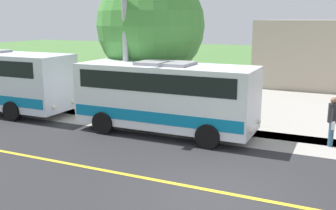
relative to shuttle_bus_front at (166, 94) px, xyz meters
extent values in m
plane|color=#477238|center=(4.51, 3.65, -1.59)|extent=(120.00, 120.00, 0.00)
cube|color=#28282B|center=(4.51, 3.65, -1.58)|extent=(8.00, 100.00, 0.01)
cube|color=#9E9991|center=(-0.69, 3.65, -1.58)|extent=(2.40, 100.00, 0.01)
cube|color=gold|center=(4.51, 3.65, -1.58)|extent=(0.16, 100.00, 0.00)
cube|color=white|center=(0.00, 0.00, -0.03)|extent=(2.42, 7.14, 2.42)
cube|color=#0C72A5|center=(0.00, 0.00, -0.69)|extent=(2.46, 7.00, 0.44)
cube|color=black|center=(0.00, 0.00, 0.63)|extent=(2.46, 6.43, 0.70)
cube|color=gray|center=(0.00, 0.00, 1.24)|extent=(1.45, 2.14, 0.12)
cylinder|color=black|center=(-1.21, 2.21, -1.14)|extent=(0.25, 0.90, 0.90)
cylinder|color=black|center=(1.21, 2.21, -1.14)|extent=(0.25, 0.90, 0.90)
cylinder|color=black|center=(-1.21, -2.21, -1.14)|extent=(0.25, 0.90, 0.90)
cylinder|color=black|center=(1.21, -2.21, -1.14)|extent=(0.25, 0.90, 0.90)
sphere|color=#F2EACC|center=(-0.66, 3.59, -0.89)|extent=(0.20, 0.20, 0.20)
sphere|color=#F2EACC|center=(0.66, 3.59, -0.89)|extent=(0.20, 0.20, 0.20)
cylinder|color=black|center=(-1.18, -7.11, -1.14)|extent=(0.25, 0.90, 0.90)
cylinder|color=black|center=(1.21, -7.11, -1.14)|extent=(0.25, 0.90, 0.90)
sphere|color=#F2EACC|center=(-0.64, -5.15, -0.89)|extent=(0.20, 0.20, 0.20)
sphere|color=#F2EACC|center=(0.67, -5.15, -0.89)|extent=(0.20, 0.20, 0.20)
cylinder|color=#335972|center=(-1.09, 6.17, -1.15)|extent=(0.18, 0.18, 0.88)
cylinder|color=#335972|center=(-0.89, 6.17, -1.15)|extent=(0.18, 0.18, 0.88)
cylinder|color=#262628|center=(-0.99, 6.17, -0.37)|extent=(0.34, 0.34, 0.69)
sphere|color=#8C664C|center=(-0.99, 6.17, 0.10)|extent=(0.24, 0.24, 0.24)
cylinder|color=#262628|center=(-1.17, 6.17, -0.33)|extent=(0.29, 0.10, 0.62)
cube|color=white|center=(-1.25, 6.22, -0.76)|extent=(0.20, 0.12, 0.28)
cylinder|color=#262628|center=(-0.81, 6.17, -0.33)|extent=(0.29, 0.10, 0.62)
cube|color=white|center=(-0.73, 6.22, -0.76)|extent=(0.20, 0.12, 0.28)
cylinder|color=#9E9EA3|center=(-0.49, -2.11, 1.97)|extent=(0.24, 0.24, 7.12)
cylinder|color=brown|center=(-2.89, -2.13, -0.43)|extent=(0.36, 0.36, 2.31)
sphere|color=#478C3D|center=(-2.89, -2.13, 2.63)|extent=(5.10, 5.10, 5.10)
camera|label=1|loc=(13.88, 6.51, 2.93)|focal=41.91mm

